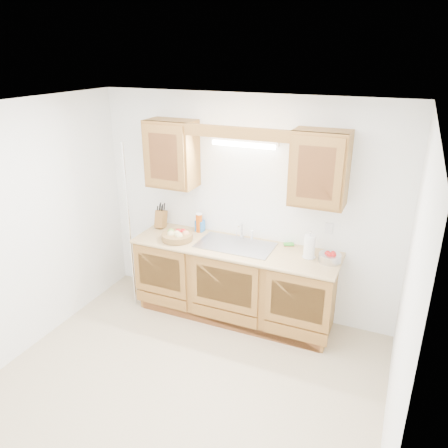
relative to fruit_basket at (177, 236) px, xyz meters
The scene contains 17 objects.
room 1.31m from the fruit_basket, 58.68° to the right, with size 3.52×3.50×2.50m.
base_cabinets 0.84m from the fruit_basket, ahead, with size 2.20×0.60×0.86m, color brown.
countertop 0.67m from the fruit_basket, ahead, with size 2.30×0.63×0.04m, color tan.
upper_cabinet_left 0.92m from the fruit_basket, 124.27° to the left, with size 0.55×0.33×0.75m, color brown.
upper_cabinet_right 1.75m from the fruit_basket, ahead, with size 0.55×0.33×0.75m, color brown.
valance 1.37m from the fruit_basket, ahead, with size 2.20×0.05×0.12m, color brown.
fluorescent_fixture 1.28m from the fruit_basket, 26.06° to the left, with size 0.76×0.08×0.08m.
sink 0.69m from the fruit_basket, ahead, with size 0.84×0.46×0.36m.
wire_shelf_pole 0.56m from the fruit_basket, 163.66° to the right, with size 0.03×0.03×2.00m, color silver.
outlet_plate 1.68m from the fruit_basket, 13.92° to the left, with size 0.08×0.01×0.12m, color white.
fruit_basket is the anchor object (origin of this frame).
knife_block 0.45m from the fruit_basket, 145.14° to the left, with size 0.11×0.18×0.31m.
orange_canister 0.34m from the fruit_basket, 67.94° to the left, with size 0.09×0.09×0.23m.
soap_bottle 0.35m from the fruit_basket, 69.19° to the left, with size 0.09×0.09×0.20m, color blue.
sponge 1.25m from the fruit_basket, 16.12° to the left, with size 0.13×0.11×0.02m.
paper_towel 1.48m from the fruit_basket, ahead, with size 0.15×0.15×0.30m.
apple_bowl 1.70m from the fruit_basket, ahead, with size 0.23×0.23×0.12m.
Camera 1 is at (1.62, -2.87, 2.91)m, focal length 35.00 mm.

